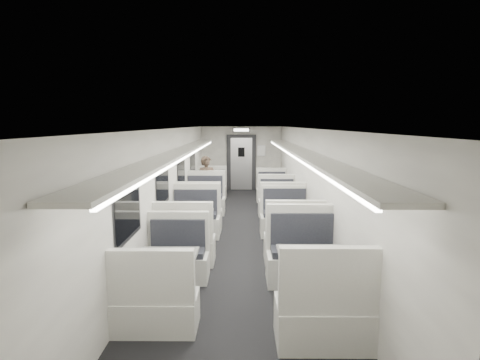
{
  "coord_description": "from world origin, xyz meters",
  "views": [
    {
      "loc": [
        0.05,
        -8.1,
        2.5
      ],
      "look_at": [
        -0.01,
        0.53,
        1.2
      ],
      "focal_mm": 28.0,
      "sensor_mm": 36.0,
      "label": 1
    }
  ],
  "objects_px": {
    "booth_right_d": "(312,279)",
    "booth_left_d": "(168,276)",
    "booth_left_b": "(202,206)",
    "booth_left_c": "(191,229)",
    "booth_right_b": "(280,208)",
    "booth_right_a": "(274,195)",
    "vestibule_door": "(241,163)",
    "exit_sign": "(241,130)",
    "booth_right_c": "(289,228)",
    "booth_left_a": "(210,191)",
    "passenger": "(207,184)"
  },
  "relations": [
    {
      "from": "booth_right_d",
      "to": "booth_left_d",
      "type": "bearing_deg",
      "value": 174.71
    },
    {
      "from": "booth_left_b",
      "to": "booth_left_c",
      "type": "bearing_deg",
      "value": -90.0
    },
    {
      "from": "booth_left_b",
      "to": "booth_right_b",
      "type": "xyz_separation_m",
      "value": [
        2.0,
        -0.08,
        -0.03
      ]
    },
    {
      "from": "booth_right_a",
      "to": "booth_left_b",
      "type": "bearing_deg",
      "value": -137.79
    },
    {
      "from": "vestibule_door",
      "to": "exit_sign",
      "type": "xyz_separation_m",
      "value": [
        0.0,
        -0.49,
        1.24
      ]
    },
    {
      "from": "booth_right_c",
      "to": "booth_right_a",
      "type": "bearing_deg",
      "value": 90.0
    },
    {
      "from": "booth_right_b",
      "to": "vestibule_door",
      "type": "relative_size",
      "value": 0.99
    },
    {
      "from": "booth_right_c",
      "to": "booth_left_b",
      "type": "bearing_deg",
      "value": 134.75
    },
    {
      "from": "booth_left_c",
      "to": "booth_right_d",
      "type": "relative_size",
      "value": 0.96
    },
    {
      "from": "booth_left_d",
      "to": "booth_right_c",
      "type": "height_order",
      "value": "booth_right_c"
    },
    {
      "from": "booth_right_b",
      "to": "booth_left_b",
      "type": "bearing_deg",
      "value": 177.68
    },
    {
      "from": "booth_left_b",
      "to": "vestibule_door",
      "type": "xyz_separation_m",
      "value": [
        1.0,
        4.62,
        0.64
      ]
    },
    {
      "from": "booth_left_a",
      "to": "booth_right_b",
      "type": "distance_m",
      "value": 3.14
    },
    {
      "from": "booth_left_a",
      "to": "vestibule_door",
      "type": "distance_m",
      "value": 2.58
    },
    {
      "from": "booth_left_c",
      "to": "exit_sign",
      "type": "height_order",
      "value": "exit_sign"
    },
    {
      "from": "booth_left_b",
      "to": "booth_left_d",
      "type": "height_order",
      "value": "booth_left_b"
    },
    {
      "from": "booth_left_b",
      "to": "passenger",
      "type": "relative_size",
      "value": 1.4
    },
    {
      "from": "booth_right_d",
      "to": "vestibule_door",
      "type": "height_order",
      "value": "vestibule_door"
    },
    {
      "from": "booth_right_c",
      "to": "booth_right_d",
      "type": "xyz_separation_m",
      "value": [
        0.0,
        -2.56,
        0.01
      ]
    },
    {
      "from": "booth_left_b",
      "to": "booth_right_c",
      "type": "xyz_separation_m",
      "value": [
        2.0,
        -2.02,
        -0.0
      ]
    },
    {
      "from": "booth_right_d",
      "to": "vestibule_door",
      "type": "bearing_deg",
      "value": 96.2
    },
    {
      "from": "exit_sign",
      "to": "vestibule_door",
      "type": "bearing_deg",
      "value": 90.0
    },
    {
      "from": "booth_left_b",
      "to": "vestibule_door",
      "type": "bearing_deg",
      "value": 77.78
    },
    {
      "from": "booth_left_d",
      "to": "booth_right_b",
      "type": "xyz_separation_m",
      "value": [
        2.0,
        4.31,
        0.01
      ]
    },
    {
      "from": "booth_left_d",
      "to": "vestibule_door",
      "type": "xyz_separation_m",
      "value": [
        1.0,
        9.01,
        0.68
      ]
    },
    {
      "from": "booth_right_a",
      "to": "booth_left_c",
      "type": "bearing_deg",
      "value": -116.97
    },
    {
      "from": "booth_left_d",
      "to": "booth_right_b",
      "type": "height_order",
      "value": "booth_right_b"
    },
    {
      "from": "booth_left_c",
      "to": "booth_right_a",
      "type": "bearing_deg",
      "value": 63.03
    },
    {
      "from": "booth_left_d",
      "to": "booth_right_c",
      "type": "relative_size",
      "value": 0.91
    },
    {
      "from": "booth_left_c",
      "to": "booth_right_b",
      "type": "distance_m",
      "value": 2.85
    },
    {
      "from": "booth_right_c",
      "to": "passenger",
      "type": "relative_size",
      "value": 1.39
    },
    {
      "from": "booth_left_a",
      "to": "passenger",
      "type": "bearing_deg",
      "value": -88.55
    },
    {
      "from": "booth_right_b",
      "to": "booth_right_d",
      "type": "relative_size",
      "value": 0.91
    },
    {
      "from": "booth_left_a",
      "to": "booth_right_b",
      "type": "xyz_separation_m",
      "value": [
        2.0,
        -2.42,
        0.01
      ]
    },
    {
      "from": "booth_right_a",
      "to": "exit_sign",
      "type": "relative_size",
      "value": 3.22
    },
    {
      "from": "vestibule_door",
      "to": "booth_left_b",
      "type": "bearing_deg",
      "value": -102.22
    },
    {
      "from": "booth_left_c",
      "to": "booth_left_a",
      "type": "bearing_deg",
      "value": 90.0
    },
    {
      "from": "booth_right_b",
      "to": "booth_right_d",
      "type": "height_order",
      "value": "booth_right_d"
    },
    {
      "from": "exit_sign",
      "to": "booth_right_b",
      "type": "bearing_deg",
      "value": -76.64
    },
    {
      "from": "booth_left_d",
      "to": "booth_right_b",
      "type": "bearing_deg",
      "value": 65.13
    },
    {
      "from": "booth_right_a",
      "to": "booth_right_c",
      "type": "xyz_separation_m",
      "value": [
        0.0,
        -3.83,
        0.04
      ]
    },
    {
      "from": "booth_left_a",
      "to": "booth_right_a",
      "type": "bearing_deg",
      "value": -14.63
    },
    {
      "from": "booth_left_a",
      "to": "booth_right_c",
      "type": "xyz_separation_m",
      "value": [
        2.0,
        -4.35,
        0.04
      ]
    },
    {
      "from": "booth_left_b",
      "to": "booth_right_d",
      "type": "relative_size",
      "value": 0.98
    },
    {
      "from": "passenger",
      "to": "booth_left_a",
      "type": "bearing_deg",
      "value": 69.21
    },
    {
      "from": "booth_right_d",
      "to": "exit_sign",
      "type": "height_order",
      "value": "exit_sign"
    },
    {
      "from": "booth_left_b",
      "to": "booth_left_d",
      "type": "bearing_deg",
      "value": -90.0
    },
    {
      "from": "booth_right_b",
      "to": "booth_left_c",
      "type": "bearing_deg",
      "value": -134.49
    },
    {
      "from": "booth_left_a",
      "to": "booth_left_c",
      "type": "bearing_deg",
      "value": -90.0
    },
    {
      "from": "booth_left_a",
      "to": "vestibule_door",
      "type": "bearing_deg",
      "value": 66.33
    }
  ]
}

